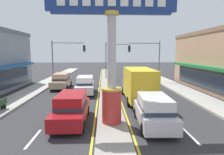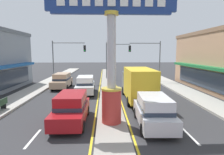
{
  "view_description": "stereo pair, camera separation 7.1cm",
  "coord_description": "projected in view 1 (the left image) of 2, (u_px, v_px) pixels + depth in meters",
  "views": [
    {
      "loc": [
        -0.47,
        -4.47,
        4.5
      ],
      "look_at": [
        0.14,
        9.42,
        2.6
      ],
      "focal_mm": 29.23,
      "sensor_mm": 36.0,
      "label": 1
    },
    {
      "loc": [
        -0.4,
        -4.48,
        4.5
      ],
      "look_at": [
        0.14,
        9.42,
        2.6
      ],
      "focal_mm": 29.23,
      "sensor_mm": 36.0,
      "label": 2
    }
  ],
  "objects": [
    {
      "name": "box_truck_near_right_lane",
      "position": [
        137.0,
        83.0,
        16.76
      ],
      "size": [
        2.29,
        6.92,
        3.12
      ],
      "color": "#4C5156",
      "rests_on": "ground"
    },
    {
      "name": "sidewalk_left",
      "position": [
        30.0,
        92.0,
        20.5
      ],
      "size": [
        2.66,
        60.0,
        0.18
      ],
      "primitive_type": "cube",
      "color": "#ADA89E",
      "rests_on": "ground"
    },
    {
      "name": "median_strip",
      "position": [
        108.0,
        88.0,
        22.87
      ],
      "size": [
        1.84,
        52.0,
        0.14
      ],
      "primitive_type": "cube",
      "color": "gray",
      "rests_on": "ground"
    },
    {
      "name": "traffic_light_median_far",
      "position": [
        115.0,
        54.0,
        30.8
      ],
      "size": [
        4.2,
        0.46,
        6.2
      ],
      "color": "slate",
      "rests_on": "ground"
    },
    {
      "name": "traffic_light_left_side",
      "position": [
        65.0,
        54.0,
        26.36
      ],
      "size": [
        4.86,
        0.46,
        6.2
      ],
      "color": "slate",
      "rests_on": "ground"
    },
    {
      "name": "suv_mid_left_lane",
      "position": [
        85.0,
        85.0,
        20.12
      ],
      "size": [
        2.12,
        4.68,
        1.9
      ],
      "color": "white",
      "rests_on": "ground"
    },
    {
      "name": "sidewalk_right",
      "position": [
        184.0,
        91.0,
        21.27
      ],
      "size": [
        2.66,
        60.0,
        0.18
      ],
      "primitive_type": "cube",
      "color": "#ADA89E",
      "rests_on": "ground"
    },
    {
      "name": "district_sign",
      "position": [
        112.0,
        56.0,
        10.97
      ],
      "size": [
        7.64,
        1.27,
        8.08
      ],
      "color": "#B7332D",
      "rests_on": "median_strip"
    },
    {
      "name": "suv_far_right_lane",
      "position": [
        72.0,
        108.0,
        11.71
      ],
      "size": [
        1.99,
        4.61,
        1.9
      ],
      "color": "maroon",
      "rests_on": "ground"
    },
    {
      "name": "traffic_light_right_side",
      "position": [
        148.0,
        54.0,
        27.4
      ],
      "size": [
        4.86,
        0.46,
        6.2
      ],
      "color": "slate",
      "rests_on": "ground"
    },
    {
      "name": "suv_near_left_lane",
      "position": [
        62.0,
        81.0,
        23.12
      ],
      "size": [
        1.99,
        4.61,
        1.9
      ],
      "color": "tan",
      "rests_on": "ground"
    },
    {
      "name": "suv_far_left_oncoming",
      "position": [
        154.0,
        110.0,
        11.16
      ],
      "size": [
        2.1,
        4.67,
        1.9
      ],
      "color": "silver",
      "rests_on": "ground"
    },
    {
      "name": "lane_markings",
      "position": [
        108.0,
        91.0,
        21.53
      ],
      "size": [
        8.58,
        52.0,
        0.01
      ],
      "color": "silver",
      "rests_on": "ground"
    }
  ]
}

